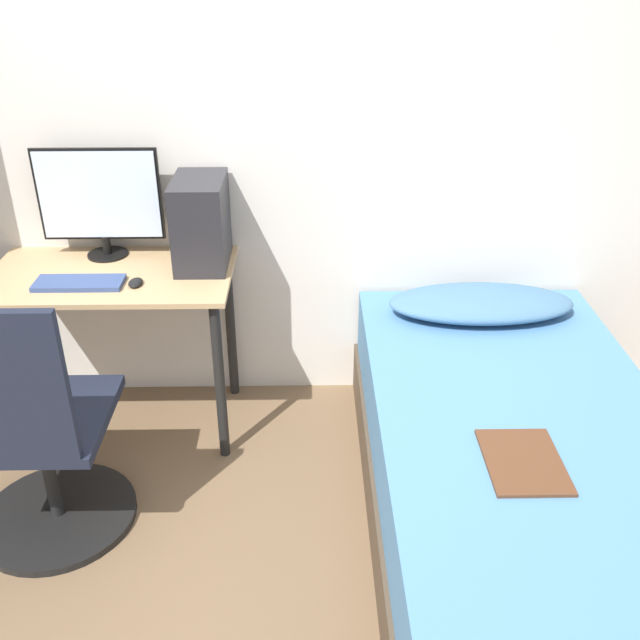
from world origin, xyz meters
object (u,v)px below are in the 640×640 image
Objects in this scene: monitor at (100,199)px; keyboard at (79,283)px; bed at (517,478)px; pc_tower at (201,222)px; office_chair at (35,449)px.

keyboard is at bearing -97.33° from monitor.
pc_tower is (-1.20, 0.83, 0.68)m from bed.
keyboard is 0.95× the size of pc_tower.
bed is 5.51× the size of pc_tower.
office_chair is 1.10m from pc_tower.
keyboard is at bearing 159.91° from bed.
office_chair is 2.94× the size of keyboard.
keyboard is at bearing -155.59° from pc_tower.
office_chair is at bearing 178.89° from bed.
pc_tower is (0.53, 0.79, 0.55)m from office_chair.
office_chair reaches higher than bed.
pc_tower reaches higher than office_chair.
office_chair is 1.73m from bed.
keyboard is at bearing 84.45° from office_chair.
bed is 3.89× the size of monitor.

